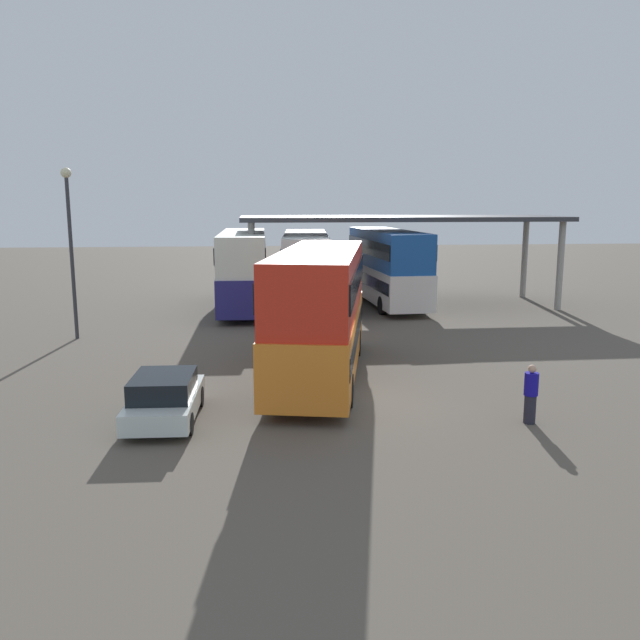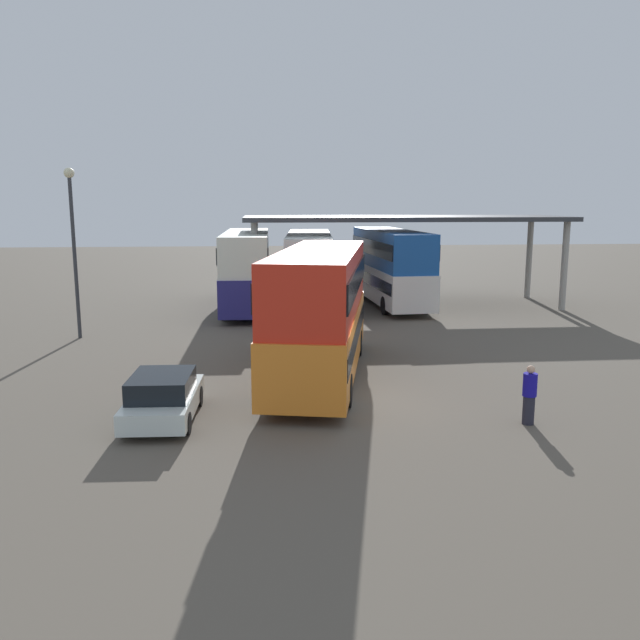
{
  "view_description": "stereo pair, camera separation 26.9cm",
  "coord_description": "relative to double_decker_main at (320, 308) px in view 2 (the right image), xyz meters",
  "views": [
    {
      "loc": [
        -2.94,
        -18.66,
        6.01
      ],
      "look_at": [
        -0.81,
        3.07,
        2.0
      ],
      "focal_mm": 36.43,
      "sensor_mm": 36.0,
      "label": 1
    },
    {
      "loc": [
        -2.67,
        -18.69,
        6.01
      ],
      "look_at": [
        -0.81,
        3.07,
        2.0
      ],
      "focal_mm": 36.43,
      "sensor_mm": 36.0,
      "label": 2
    }
  ],
  "objects": [
    {
      "name": "ground_plane",
      "position": [
        0.81,
        -3.08,
        -2.41
      ],
      "size": [
        140.0,
        140.0,
        0.0
      ],
      "primitive_type": "plane",
      "color": "#595146"
    },
    {
      "name": "double_decker_main",
      "position": [
        0.0,
        0.0,
        0.0
      ],
      "size": [
        4.53,
        10.86,
        4.4
      ],
      "rotation": [
        0.0,
        0.0,
        1.38
      ],
      "color": "orange",
      "rests_on": "ground_plane"
    },
    {
      "name": "parked_hatchback",
      "position": [
        -4.72,
        -4.21,
        -1.73
      ],
      "size": [
        1.88,
        3.96,
        1.35
      ],
      "rotation": [
        0.0,
        0.0,
        1.54
      ],
      "color": "silver",
      "rests_on": "ground_plane"
    },
    {
      "name": "double_decker_near_canopy",
      "position": [
        -2.87,
        14.74,
        -0.05
      ],
      "size": [
        2.6,
        10.95,
        4.31
      ],
      "rotation": [
        0.0,
        0.0,
        1.56
      ],
      "color": "navy",
      "rests_on": "ground_plane"
    },
    {
      "name": "double_decker_mid_row",
      "position": [
        0.7,
        15.64,
        -0.11
      ],
      "size": [
        3.33,
        11.75,
        4.17
      ],
      "rotation": [
        0.0,
        0.0,
        1.5
      ],
      "color": "navy",
      "rests_on": "ground_plane"
    },
    {
      "name": "double_decker_far_right",
      "position": [
        5.45,
        15.4,
        -0.03
      ],
      "size": [
        3.13,
        10.56,
        4.35
      ],
      "rotation": [
        0.0,
        0.0,
        1.63
      ],
      "color": "white",
      "rests_on": "ground_plane"
    },
    {
      "name": "depot_canopy",
      "position": [
        6.13,
        15.1,
        2.41
      ],
      "size": [
        18.27,
        6.11,
        5.16
      ],
      "rotation": [
        0.0,
        0.0,
        0.01
      ],
      "color": "#33353A",
      "rests_on": "ground_plane"
    },
    {
      "name": "lamppost_tall",
      "position": [
        -10.12,
        7.35,
        2.29
      ],
      "size": [
        0.44,
        0.44,
        7.41
      ],
      "color": "#33353A",
      "rests_on": "ground_plane"
    },
    {
      "name": "pedestrian_waiting",
      "position": [
        5.26,
        -5.35,
        -1.59
      ],
      "size": [
        0.38,
        0.38,
        1.65
      ],
      "rotation": [
        0.0,
        0.0,
        5.69
      ],
      "color": "#262633",
      "rests_on": "ground_plane"
    }
  ]
}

